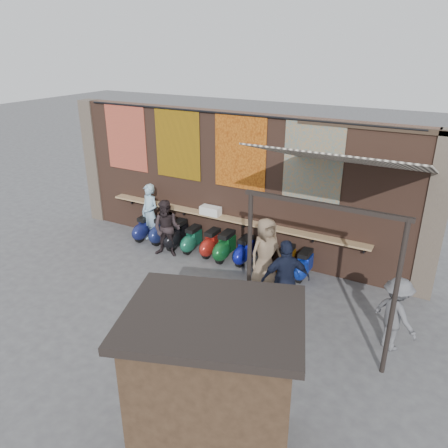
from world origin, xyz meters
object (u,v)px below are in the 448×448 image
object	(u,v)px
scooter_stool_6	(244,251)
shelf_box	(211,211)
scooter_stool_0	(145,228)
scooter_stool_4	(211,243)
scooter_stool_7	(263,256)
scooter_stool_9	(304,265)
shopper_tan	(266,252)
scooter_stool_3	(192,240)
diner_left	(150,213)
scooter_stool_2	(177,235)
scooter_stool_5	(225,247)
shopper_grey	(395,314)
scooter_stool_1	(162,230)
diner_right	(167,229)
shopper_navy	(285,280)
market_stall	(214,388)
scooter_stool_8	(286,261)

from	to	relation	value
scooter_stool_6	shelf_box	bearing A→B (deg)	167.65
scooter_stool_0	scooter_stool_4	bearing A→B (deg)	1.35
scooter_stool_7	scooter_stool_9	size ratio (longest dim) A/B	1.04
scooter_stool_9	shopper_tan	size ratio (longest dim) A/B	0.44
scooter_stool_3	diner_left	world-z (taller)	diner_left
scooter_stool_2	diner_left	world-z (taller)	diner_left
scooter_stool_5	scooter_stool_2	bearing A→B (deg)	-179.94
diner_left	shopper_tan	xyz separation A→B (m)	(4.14, -0.72, -0.01)
scooter_stool_2	shopper_grey	distance (m)	6.63
diner_left	shopper_tan	distance (m)	4.20
scooter_stool_1	diner_right	size ratio (longest dim) A/B	0.50
shopper_navy	market_stall	bearing A→B (deg)	59.30
scooter_stool_6	shopper_tan	distance (m)	1.32
scooter_stool_2	shopper_navy	size ratio (longest dim) A/B	0.47
scooter_stool_2	scooter_stool_4	distance (m)	1.15
scooter_stool_4	shopper_tan	world-z (taller)	shopper_tan
diner_right	shelf_box	bearing A→B (deg)	30.09
scooter_stool_1	market_stall	size ratio (longest dim) A/B	0.37
scooter_stool_3	diner_left	distance (m)	1.61
market_stall	scooter_stool_7	bearing A→B (deg)	87.60
scooter_stool_5	shopper_tan	size ratio (longest dim) A/B	0.48
scooter_stool_7	shopper_grey	bearing A→B (deg)	-26.11
scooter_stool_3	market_stall	xyz separation A→B (m)	(3.94, -5.51, 0.78)
scooter_stool_3	diner_right	bearing A→B (deg)	-129.21
scooter_stool_1	scooter_stool_5	bearing A→B (deg)	-1.92
scooter_stool_6	scooter_stool_7	size ratio (longest dim) A/B	0.96
scooter_stool_8	scooter_stool_7	bearing A→B (deg)	-174.64
scooter_stool_0	scooter_stool_1	xyz separation A→B (m)	(0.60, 0.08, 0.03)
scooter_stool_4	scooter_stool_6	size ratio (longest dim) A/B	1.00
scooter_stool_0	scooter_stool_5	size ratio (longest dim) A/B	0.92
scooter_stool_2	scooter_stool_8	bearing A→B (deg)	1.38
scooter_stool_5	shopper_navy	world-z (taller)	shopper_navy
scooter_stool_7	diner_right	distance (m)	2.83
scooter_stool_5	market_stall	world-z (taller)	market_stall
scooter_stool_7	scooter_stool_9	distance (m)	1.12
scooter_stool_5	market_stall	xyz separation A→B (m)	(2.84, -5.50, 0.75)
scooter_stool_3	scooter_stool_6	world-z (taller)	scooter_stool_6
shelf_box	shopper_navy	size ratio (longest dim) A/B	0.32
scooter_stool_8	diner_right	bearing A→B (deg)	-169.23
scooter_stool_1	shopper_navy	distance (m)	5.08
scooter_stool_5	shopper_tan	bearing A→B (deg)	-24.04
shelf_box	diner_left	world-z (taller)	diner_left
scooter_stool_3	scooter_stool_6	size ratio (longest dim) A/B	0.98
scooter_stool_4	scooter_stool_8	world-z (taller)	scooter_stool_4
scooter_stool_6	scooter_stool_7	distance (m)	0.60
scooter_stool_8	scooter_stool_4	bearing A→B (deg)	-179.24
scooter_stool_8	diner_left	size ratio (longest dim) A/B	0.44
scooter_stool_3	scooter_stool_7	size ratio (longest dim) A/B	0.95
scooter_stool_3	scooter_stool_6	bearing A→B (deg)	2.14
shelf_box	scooter_stool_8	world-z (taller)	shelf_box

